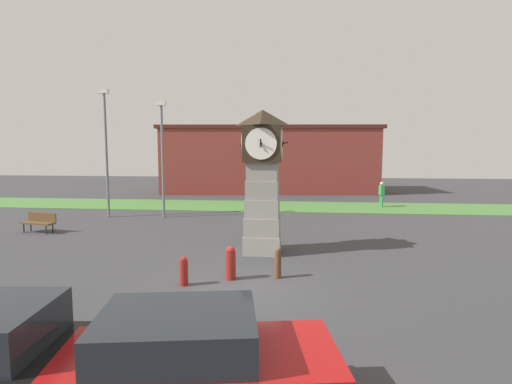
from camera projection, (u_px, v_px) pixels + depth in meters
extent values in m
plane|color=#38383A|center=(238.00, 287.00, 11.25)|extent=(86.19, 86.19, 0.00)
cube|color=gray|center=(262.00, 243.00, 15.04)|extent=(1.35, 1.35, 0.68)
cube|color=gray|center=(262.00, 226.00, 14.96)|extent=(1.29, 1.29, 0.68)
cube|color=gray|center=(263.00, 208.00, 14.89)|extent=(1.23, 1.23, 0.68)
cube|color=gray|center=(263.00, 189.00, 14.82)|extent=(1.17, 1.17, 0.68)
cube|color=gray|center=(263.00, 171.00, 14.74)|extent=(1.11, 1.11, 0.68)
cube|color=#2D2316|center=(263.00, 144.00, 14.63)|extent=(1.36, 1.36, 1.33)
cylinder|color=white|center=(264.00, 144.00, 15.32)|extent=(1.11, 0.04, 1.11)
cube|color=black|center=(264.00, 144.00, 15.36)|extent=(0.06, 0.11, 0.25)
cube|color=black|center=(264.00, 144.00, 15.36)|extent=(0.04, 0.37, 0.26)
cylinder|color=white|center=(261.00, 144.00, 13.94)|extent=(1.11, 0.04, 1.11)
cube|color=black|center=(261.00, 144.00, 13.91)|extent=(0.06, 0.17, 0.23)
cube|color=black|center=(261.00, 144.00, 13.91)|extent=(0.04, 0.32, 0.33)
cylinder|color=white|center=(282.00, 144.00, 14.56)|extent=(0.04, 1.11, 1.11)
cube|color=black|center=(283.00, 144.00, 14.56)|extent=(0.09, 0.06, 0.25)
cube|color=black|center=(283.00, 144.00, 14.56)|extent=(0.41, 0.04, 0.16)
cylinder|color=white|center=(244.00, 144.00, 14.70)|extent=(0.04, 1.11, 1.11)
cube|color=black|center=(243.00, 144.00, 14.71)|extent=(0.22, 0.06, 0.18)
cube|color=black|center=(243.00, 144.00, 14.71)|extent=(0.07, 0.04, 0.42)
pyramid|color=#2D2316|center=(263.00, 118.00, 14.53)|extent=(1.42, 1.42, 0.57)
cylinder|color=maroon|center=(184.00, 273.00, 11.39)|extent=(0.24, 0.24, 0.70)
sphere|color=maroon|center=(184.00, 260.00, 11.34)|extent=(0.22, 0.22, 0.22)
cylinder|color=maroon|center=(231.00, 266.00, 11.91)|extent=(0.30, 0.30, 0.83)
sphere|color=maroon|center=(231.00, 251.00, 11.86)|extent=(0.27, 0.27, 0.27)
cylinder|color=brown|center=(278.00, 265.00, 12.04)|extent=(0.21, 0.21, 0.81)
sphere|color=brown|center=(278.00, 251.00, 11.99)|extent=(0.19, 0.19, 0.19)
cylinder|color=black|center=(104.00, 361.00, 6.76)|extent=(0.66, 0.28, 0.64)
cube|color=#A51111|center=(199.00, 375.00, 5.76)|extent=(4.26, 2.46, 0.75)
cube|color=#1E2328|center=(177.00, 332.00, 5.67)|extent=(2.45, 2.02, 0.57)
cylinder|color=black|center=(278.00, 362.00, 6.73)|extent=(0.67, 0.32, 0.64)
cylinder|color=black|center=(128.00, 367.00, 6.58)|extent=(0.67, 0.32, 0.64)
cube|color=brown|center=(38.00, 223.00, 18.50)|extent=(1.67, 0.79, 0.08)
cube|color=brown|center=(42.00, 217.00, 18.71)|extent=(1.58, 0.36, 0.40)
cylinder|color=#262628|center=(24.00, 228.00, 18.51)|extent=(0.06, 0.06, 0.45)
cylinder|color=#262628|center=(46.00, 230.00, 18.15)|extent=(0.06, 0.06, 0.45)
cylinder|color=#262628|center=(31.00, 226.00, 18.89)|extent=(0.06, 0.06, 0.45)
cylinder|color=#262628|center=(53.00, 228.00, 18.53)|extent=(0.06, 0.06, 0.45)
cylinder|color=#338C4C|center=(382.00, 201.00, 26.31)|extent=(0.14, 0.14, 0.85)
cylinder|color=#338C4C|center=(381.00, 201.00, 26.51)|extent=(0.14, 0.14, 0.85)
cube|color=#338C4C|center=(382.00, 190.00, 26.33)|extent=(0.32, 0.44, 0.63)
sphere|color=beige|center=(382.00, 184.00, 26.28)|extent=(0.23, 0.23, 0.23)
cylinder|color=slate|center=(107.00, 156.00, 22.38)|extent=(0.14, 0.14, 6.91)
cube|color=silver|center=(104.00, 91.00, 21.99)|extent=(0.50, 0.24, 0.24)
cylinder|color=slate|center=(163.00, 162.00, 22.33)|extent=(0.14, 0.14, 6.25)
cube|color=silver|center=(161.00, 103.00, 21.97)|extent=(0.50, 0.24, 0.24)
cube|color=maroon|center=(269.00, 161.00, 36.20)|extent=(19.05, 8.20, 5.54)
cube|color=#4F1E1B|center=(269.00, 128.00, 35.88)|extent=(19.62, 8.44, 0.30)
cube|color=#477A38|center=(244.00, 206.00, 27.07)|extent=(51.71, 4.91, 0.04)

